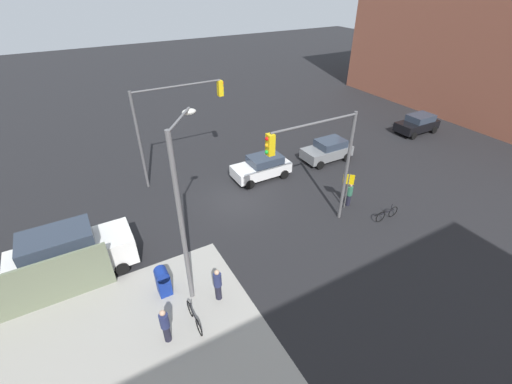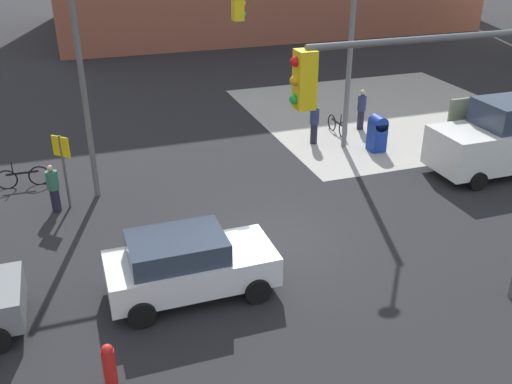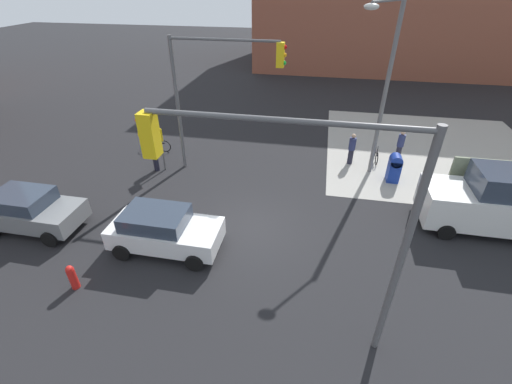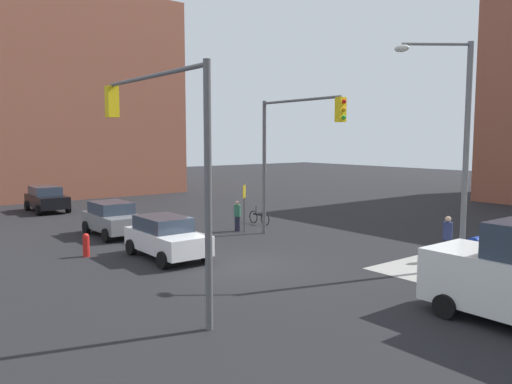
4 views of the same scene
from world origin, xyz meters
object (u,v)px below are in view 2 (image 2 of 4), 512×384
(fire_hydrant, at_px, (109,363))
(pedestrian_crossing, at_px, (53,188))
(traffic_signal_nw_corner, at_px, (147,50))
(pedestrian_waiting, at_px, (314,122))
(street_lamp_corner, at_px, (351,28))
(bicycle_at_crosswalk, at_px, (23,177))
(traffic_signal_se_corner, at_px, (461,125))
(van_white_delivery, at_px, (508,137))
(mailbox_blue, at_px, (377,132))
(sedan_white, at_px, (188,264))
(pedestrian_walking_north, at_px, (361,109))
(bicycle_leaning_on_fence, at_px, (337,126))

(fire_hydrant, relative_size, pedestrian_crossing, 0.61)
(traffic_signal_nw_corner, relative_size, pedestrian_waiting, 3.76)
(street_lamp_corner, relative_size, bicycle_at_crosswalk, 4.57)
(traffic_signal_se_corner, height_order, van_white_delivery, traffic_signal_se_corner)
(traffic_signal_nw_corner, height_order, mailbox_blue, traffic_signal_nw_corner)
(van_white_delivery, bearing_deg, pedestrian_crossing, 172.58)
(traffic_signal_nw_corner, distance_m, traffic_signal_se_corner, 10.13)
(bicycle_at_crosswalk, bearing_deg, mailbox_blue, -4.40)
(sedan_white, bearing_deg, mailbox_blue, 36.85)
(traffic_signal_se_corner, relative_size, pedestrian_walking_north, 3.72)
(bicycle_at_crosswalk, bearing_deg, fire_hydrant, -79.97)
(pedestrian_walking_north, bearing_deg, bicycle_at_crosswalk, -153.28)
(street_lamp_corner, relative_size, van_white_delivery, 1.48)
(street_lamp_corner, bearing_deg, traffic_signal_nw_corner, -172.36)
(mailbox_blue, relative_size, bicycle_leaning_on_fence, 0.82)
(mailbox_blue, distance_m, sedan_white, 11.31)
(street_lamp_corner, bearing_deg, bicycle_leaning_on_fence, 69.96)
(fire_hydrant, relative_size, van_white_delivery, 0.17)
(pedestrian_walking_north, xyz_separation_m, bicycle_at_crosswalk, (-13.60, -1.40, -0.57))
(mailbox_blue, bearing_deg, traffic_signal_nw_corner, -176.71)
(traffic_signal_se_corner, bearing_deg, street_lamp_corner, 74.27)
(fire_hydrant, height_order, van_white_delivery, van_white_delivery)
(traffic_signal_se_corner, relative_size, fire_hydrant, 6.91)
(fire_hydrant, bearing_deg, mailbox_blue, 39.40)
(bicycle_at_crosswalk, bearing_deg, van_white_delivery, -14.40)
(pedestrian_waiting, bearing_deg, fire_hydrant, -135.98)
(pedestrian_waiting, distance_m, bicycle_at_crosswalk, 11.03)
(mailbox_blue, relative_size, bicycle_at_crosswalk, 0.82)
(mailbox_blue, bearing_deg, pedestrian_crossing, -174.29)
(sedan_white, bearing_deg, pedestrian_crossing, 117.82)
(street_lamp_corner, relative_size, pedestrian_waiting, 4.63)
(bicycle_leaning_on_fence, relative_size, bicycle_at_crosswalk, 1.00)
(fire_hydrant, bearing_deg, pedestrian_crossing, 95.71)
(fire_hydrant, relative_size, pedestrian_waiting, 0.54)
(traffic_signal_se_corner, bearing_deg, pedestrian_waiting, 79.52)
(traffic_signal_se_corner, bearing_deg, pedestrian_crossing, 133.82)
(van_white_delivery, xyz_separation_m, pedestrian_walking_north, (-2.76, 5.60, -0.37))
(pedestrian_crossing, height_order, bicycle_leaning_on_fence, pedestrian_crossing)
(traffic_signal_nw_corner, distance_m, pedestrian_waiting, 7.91)
(van_white_delivery, distance_m, pedestrian_walking_north, 6.25)
(van_white_delivery, relative_size, pedestrian_walking_north, 3.09)
(bicycle_leaning_on_fence, xyz_separation_m, bicycle_at_crosswalk, (-12.40, -1.20, 0.00))
(pedestrian_walking_north, distance_m, bicycle_leaning_on_fence, 1.34)
(sedan_white, distance_m, van_white_delivery, 12.93)
(traffic_signal_nw_corner, bearing_deg, pedestrian_waiting, 16.65)
(bicycle_leaning_on_fence, bearing_deg, fire_hydrant, -132.93)
(traffic_signal_nw_corner, bearing_deg, bicycle_at_crosswalk, 160.84)
(street_lamp_corner, relative_size, fire_hydrant, 8.51)
(traffic_signal_nw_corner, relative_size, bicycle_at_crosswalk, 3.71)
(pedestrian_waiting, distance_m, pedestrian_walking_north, 2.75)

